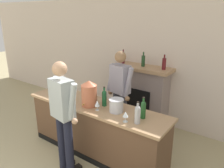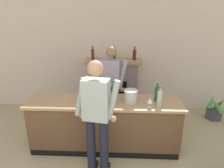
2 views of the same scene
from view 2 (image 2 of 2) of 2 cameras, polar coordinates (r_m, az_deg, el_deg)
name	(u,v)px [view 2 (image 2 of 2)]	position (r m, az deg, el deg)	size (l,w,h in m)	color
wall_back_panel	(116,56)	(4.96, 1.11, 8.14)	(12.00, 0.07, 2.75)	beige
bar_counter	(105,124)	(3.66, -2.13, -11.44)	(2.66, 0.68, 0.93)	brown
fireplace_stone	(114,86)	(4.90, 0.45, -0.46)	(1.30, 0.52, 1.65)	gray
potted_plant_corner	(214,110)	(5.28, 27.23, -6.64)	(0.43, 0.47, 0.61)	#44464A
person_customer	(97,116)	(2.84, -4.37, -9.10)	(0.65, 0.35, 1.79)	black
person_bartender	(111,86)	(4.00, -0.22, -0.51)	(0.65, 0.36, 1.77)	#3B3E4A
copper_dispenser	(101,91)	(3.29, -3.25, -1.89)	(0.27, 0.30, 0.44)	#BB6242
ice_bucket_steel	(131,96)	(3.39, 5.34, -3.41)	(0.24, 0.24, 0.21)	silver
wine_bottle_merlot_tall	(157,93)	(3.47, 12.72, -2.51)	(0.08, 0.08, 0.33)	#1D4C21
wine_bottle_rose_blush	(160,97)	(3.30, 13.47, -3.75)	(0.08, 0.08, 0.33)	#A9ABB0
wine_bottle_burgundy_dark	(113,92)	(3.44, 0.40, -2.18)	(0.08, 0.08, 0.34)	#18502B
wine_glass_near_bucket	(114,98)	(3.26, 0.53, -4.13)	(0.08, 0.08, 0.16)	silver
wine_glass_mid_counter	(81,97)	(3.34, -8.83, -3.60)	(0.08, 0.08, 0.17)	silver
wine_glass_front_left	(150,101)	(3.23, 10.80, -4.74)	(0.08, 0.08, 0.16)	silver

